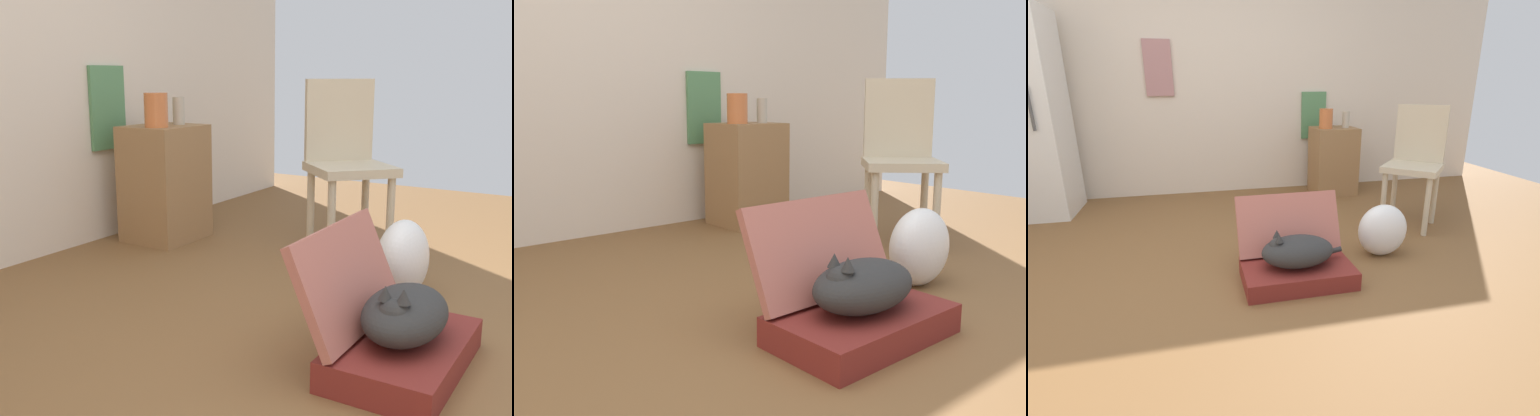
# 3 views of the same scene
# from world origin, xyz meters

# --- Properties ---
(ground_plane) EXTENTS (7.68, 7.68, 0.00)m
(ground_plane) POSITION_xyz_m (0.00, 0.00, 0.00)
(ground_plane) COLOR brown
(ground_plane) RESTS_ON ground
(suitcase_base) EXTENTS (0.67, 0.40, 0.11)m
(suitcase_base) POSITION_xyz_m (0.32, 0.00, 0.06)
(suitcase_base) COLOR maroon
(suitcase_base) RESTS_ON ground
(suitcase_lid) EXTENTS (0.67, 0.19, 0.38)m
(suitcase_lid) POSITION_xyz_m (0.32, 0.22, 0.30)
(suitcase_lid) COLOR #B26356
(suitcase_lid) RESTS_ON suitcase_base
(cat) EXTENTS (0.52, 0.28, 0.23)m
(cat) POSITION_xyz_m (0.32, 0.00, 0.21)
(cat) COLOR #2D2D2D
(cat) RESTS_ON suitcase_base
(plastic_bag_white) EXTENTS (0.35, 0.23, 0.37)m
(plastic_bag_white) POSITION_xyz_m (1.01, 0.24, 0.19)
(plastic_bag_white) COLOR white
(plastic_bag_white) RESTS_ON ground
(side_table) EXTENTS (0.45, 0.40, 0.71)m
(side_table) POSITION_xyz_m (1.24, 1.85, 0.36)
(side_table) COLOR olive
(side_table) RESTS_ON ground
(vase_tall) EXTENTS (0.14, 0.14, 0.20)m
(vase_tall) POSITION_xyz_m (1.12, 1.80, 0.82)
(vase_tall) COLOR #CC6B38
(vase_tall) RESTS_ON side_table
(vase_short) EXTENTS (0.07, 0.07, 0.17)m
(vase_short) POSITION_xyz_m (1.35, 1.82, 0.80)
(vase_short) COLOR #B7AD99
(vase_short) RESTS_ON side_table
(chair) EXTENTS (0.60, 0.60, 1.00)m
(chair) POSITION_xyz_m (1.55, 0.77, 0.55)
(chair) COLOR beige
(chair) RESTS_ON ground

